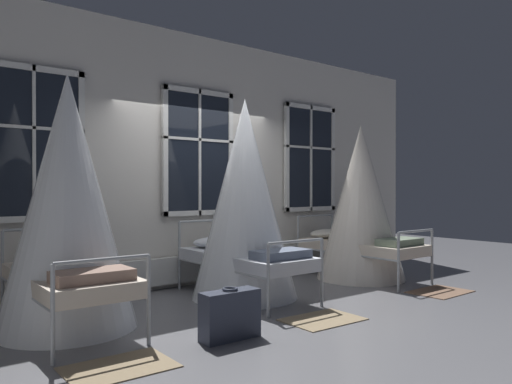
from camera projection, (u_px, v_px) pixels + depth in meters
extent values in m
plane|color=slate|center=(240.00, 296.00, 6.25)|extent=(17.64, 17.64, 0.00)
cube|color=silver|center=(195.00, 160.00, 7.09)|extent=(9.35, 0.10, 3.55)
cube|color=black|center=(34.00, 144.00, 5.63)|extent=(1.15, 0.02, 1.79)
cube|color=silver|center=(34.00, 219.00, 5.64)|extent=(1.15, 0.06, 0.07)
cube|color=silver|center=(33.00, 68.00, 5.62)|extent=(1.15, 0.06, 0.07)
cube|color=silver|center=(81.00, 146.00, 5.96)|extent=(0.07, 0.06, 1.79)
cube|color=silver|center=(34.00, 144.00, 5.63)|extent=(0.04, 0.06, 1.79)
cube|color=silver|center=(34.00, 128.00, 5.63)|extent=(1.15, 0.06, 0.04)
cube|color=black|center=(199.00, 152.00, 7.00)|extent=(1.15, 0.02, 1.79)
cube|color=silver|center=(199.00, 213.00, 7.01)|extent=(1.15, 0.06, 0.07)
cube|color=silver|center=(199.00, 92.00, 6.99)|extent=(1.15, 0.06, 0.07)
cube|color=silver|center=(165.00, 151.00, 6.66)|extent=(0.07, 0.06, 1.79)
cube|color=silver|center=(230.00, 154.00, 7.34)|extent=(0.07, 0.06, 1.79)
cube|color=silver|center=(199.00, 152.00, 7.00)|extent=(0.04, 0.06, 1.79)
cube|color=silver|center=(199.00, 140.00, 7.00)|extent=(1.15, 0.06, 0.04)
cube|color=black|center=(310.00, 158.00, 8.37)|extent=(1.15, 0.02, 1.79)
cube|color=silver|center=(310.00, 209.00, 8.38)|extent=(1.15, 0.06, 0.07)
cube|color=silver|center=(310.00, 108.00, 8.37)|extent=(1.15, 0.06, 0.07)
cube|color=silver|center=(287.00, 157.00, 8.04)|extent=(0.07, 0.06, 1.79)
cube|color=silver|center=(332.00, 159.00, 8.71)|extent=(0.07, 0.06, 1.79)
cube|color=silver|center=(310.00, 158.00, 8.37)|extent=(0.04, 0.06, 1.79)
cube|color=silver|center=(310.00, 148.00, 8.37)|extent=(1.15, 0.06, 0.04)
cube|color=silver|center=(200.00, 267.00, 7.00)|extent=(5.02, 0.10, 0.36)
cylinder|color=#9EA3A8|center=(2.00, 273.00, 5.31)|extent=(0.04, 0.04, 0.91)
cylinder|color=#9EA3A8|center=(78.00, 266.00, 5.80)|extent=(0.04, 0.04, 0.91)
cylinder|color=#9EA3A8|center=(53.00, 315.00, 3.81)|extent=(0.04, 0.04, 0.78)
cylinder|color=#9EA3A8|center=(149.00, 300.00, 4.30)|extent=(0.04, 0.04, 0.78)
cylinder|color=#9EA3A8|center=(23.00, 292.00, 4.56)|extent=(0.05, 1.90, 0.03)
cylinder|color=#9EA3A8|center=(108.00, 282.00, 5.05)|extent=(0.05, 1.90, 0.03)
cylinder|color=#9EA3A8|center=(42.00, 229.00, 5.55)|extent=(0.80, 0.04, 0.03)
cylinder|color=#9EA3A8|center=(104.00, 260.00, 4.05)|extent=(0.80, 0.04, 0.03)
cube|color=beige|center=(68.00, 279.00, 4.80)|extent=(0.84, 1.93, 0.15)
ellipsoid|color=silver|center=(48.00, 256.00, 5.36)|extent=(0.62, 0.41, 0.14)
cube|color=gray|center=(93.00, 276.00, 4.25)|extent=(0.66, 0.37, 0.10)
cone|color=white|center=(68.00, 201.00, 4.79)|extent=(1.32, 1.32, 2.49)
cylinder|color=#9EA3A8|center=(179.00, 255.00, 6.69)|extent=(0.04, 0.04, 0.91)
cylinder|color=#9EA3A8|center=(228.00, 251.00, 7.18)|extent=(0.04, 0.04, 0.91)
cylinder|color=#9EA3A8|center=(268.00, 281.00, 5.19)|extent=(0.04, 0.04, 0.78)
cylinder|color=#9EA3A8|center=(322.00, 273.00, 5.69)|extent=(0.04, 0.04, 0.78)
cylinder|color=#9EA3A8|center=(218.00, 268.00, 5.94)|extent=(0.04, 1.90, 0.03)
cylinder|color=#9EA3A8|center=(269.00, 262.00, 6.43)|extent=(0.04, 1.90, 0.03)
cylinder|color=#9EA3A8|center=(205.00, 221.00, 6.93)|extent=(0.80, 0.04, 0.03)
cylinder|color=#9EA3A8|center=(296.00, 241.00, 5.44)|extent=(0.80, 0.04, 0.03)
cube|color=silver|center=(245.00, 259.00, 6.19)|extent=(0.83, 1.92, 0.15)
ellipsoid|color=silver|center=(214.00, 242.00, 6.74)|extent=(0.62, 0.40, 0.14)
cube|color=slate|center=(281.00, 254.00, 5.64)|extent=(0.66, 0.36, 0.10)
cone|color=white|center=(245.00, 198.00, 6.18)|extent=(1.32, 1.32, 2.49)
cylinder|color=#9EA3A8|center=(298.00, 245.00, 7.96)|extent=(0.04, 0.04, 0.91)
cylinder|color=#9EA3A8|center=(332.00, 241.00, 8.46)|extent=(0.04, 0.04, 0.91)
cylinder|color=#9EA3A8|center=(398.00, 262.00, 6.49)|extent=(0.04, 0.04, 0.78)
cylinder|color=#9EA3A8|center=(432.00, 257.00, 6.99)|extent=(0.04, 0.04, 0.78)
cylinder|color=#9EA3A8|center=(343.00, 254.00, 7.22)|extent=(0.05, 1.90, 0.03)
cylinder|color=#9EA3A8|center=(377.00, 249.00, 7.73)|extent=(0.05, 1.90, 0.03)
cylinder|color=#9EA3A8|center=(316.00, 216.00, 8.21)|extent=(0.80, 0.04, 0.03)
cylinder|color=#9EA3A8|center=(416.00, 231.00, 6.73)|extent=(0.80, 0.04, 0.03)
cube|color=beige|center=(361.00, 246.00, 7.47)|extent=(0.84, 1.93, 0.15)
ellipsoid|color=silver|center=(326.00, 234.00, 8.02)|extent=(0.62, 0.41, 0.14)
cube|color=slate|center=(400.00, 242.00, 6.94)|extent=(0.67, 0.37, 0.10)
cone|color=silver|center=(361.00, 202.00, 7.47)|extent=(1.32, 1.32, 2.33)
cube|color=#8E7A5B|center=(119.00, 367.00, 3.75)|extent=(0.81, 0.57, 0.01)
cube|color=#8E7A5B|center=(323.00, 319.00, 5.12)|extent=(0.82, 0.59, 0.01)
cube|color=brown|center=(440.00, 292.00, 6.49)|extent=(0.81, 0.57, 0.01)
cube|color=#2D3342|center=(230.00, 315.00, 4.47)|extent=(0.56, 0.21, 0.44)
cube|color=tan|center=(223.00, 313.00, 4.55)|extent=(0.50, 0.02, 0.03)
torus|color=#2D3342|center=(230.00, 289.00, 4.46)|extent=(0.15, 0.15, 0.02)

